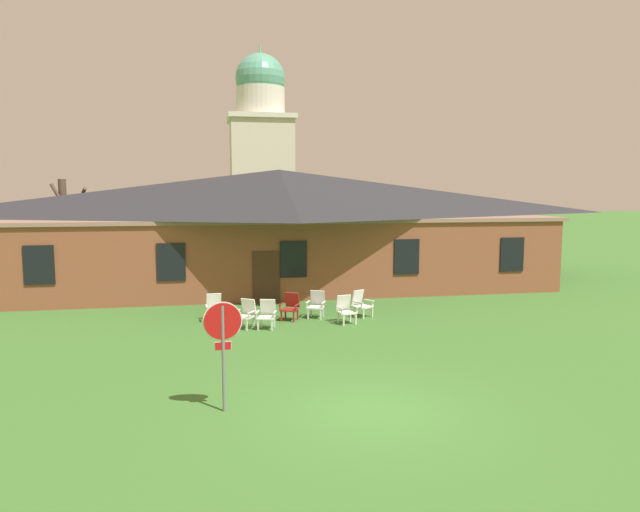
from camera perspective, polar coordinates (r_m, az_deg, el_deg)
ground_plane at (r=12.37m, az=5.34°, el=-15.17°), size 200.00×200.00×0.00m
brick_building at (r=28.29m, az=-4.09°, el=3.05°), size 25.26×10.40×5.57m
dome_tower at (r=46.36m, az=-5.88°, el=9.83°), size 5.18×5.18×16.08m
stop_sign at (r=12.00m, az=-9.65°, el=-7.75°), size 0.80×0.09×2.32m
lawn_chair_by_porch at (r=20.48m, az=-10.47°, el=-5.02°), size 0.69×0.72×0.96m
lawn_chair_near_door at (r=19.33m, az=-7.39°, el=-5.65°), size 0.85×0.87×0.96m
lawn_chair_left_end at (r=19.17m, az=-5.31°, el=-5.73°), size 0.75×0.80×0.96m
lawn_chair_middle at (r=20.35m, az=-2.95°, el=-4.98°), size 0.81×0.85×0.96m
lawn_chair_right_end at (r=20.72m, az=-0.35°, el=-4.76°), size 0.79×0.84×0.96m
lawn_chair_far_side at (r=19.87m, az=2.56°, el=-5.27°), size 0.72×0.76×0.96m
lawn_chair_under_eave at (r=20.90m, az=4.11°, el=-4.69°), size 0.83×0.86×0.96m
bare_tree_beside_building at (r=30.38m, az=-23.96°, el=2.71°), size 1.72×2.30×5.10m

